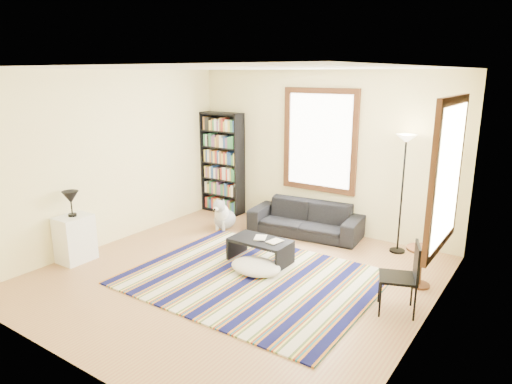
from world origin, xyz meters
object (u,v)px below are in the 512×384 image
Objects in this scene: coffee_table at (260,251)px; floor_cushion at (256,267)px; bookshelf at (222,163)px; dog at (225,213)px; folding_chair at (398,278)px; white_cabinet at (75,239)px; side_table at (421,267)px; floor_lamp at (402,195)px; sofa at (305,219)px.

coffee_table is 0.39m from floor_cushion.
bookshelf is 3.47× the size of dog.
white_cabinet is (-4.45, -1.21, -0.08)m from folding_chair.
bookshelf reaches higher than floor_cushion.
bookshelf reaches higher than side_table.
bookshelf reaches higher than floor_lamp.
sofa is at bearing 119.95° from folding_chair.
sofa is at bearing 96.06° from floor_cushion.
side_table is 0.63× the size of folding_chair.
folding_chair is at bearing -27.42° from dog.
sofa is 3.36× the size of dog.
sofa is 0.97× the size of bookshelf.
dog is at bearing 140.67° from floor_cushion.
floor_lamp is at bearing 45.18° from coffee_table.
sofa is 2.40m from side_table.
floor_lamp is at bearing 4.10° from dog.
white_cabinet reaches higher than side_table.
floor_lamp reaches higher than dog.
white_cabinet is at bearing 174.33° from folding_chair.
side_table is 0.94× the size of dog.
floor_lamp is at bearing 120.95° from side_table.
coffee_table is at bearing -134.82° from floor_lamp.
sofa is 2.18m from bookshelf.
folding_chair is (2.17, -1.76, 0.15)m from sofa.
folding_chair is (1.97, 0.05, 0.34)m from floor_cushion.
floor_lamp is (1.40, 1.92, 0.84)m from floor_cushion.
side_table is (2.02, 0.89, 0.18)m from floor_cushion.
floor_lamp is (1.56, 1.57, 0.75)m from coffee_table.
dog is (0.94, 2.42, -0.06)m from white_cabinet.
bookshelf is at bearing 84.82° from white_cabinet.
coffee_table is 1.56× the size of dog.
dog is (0.69, -0.82, -0.71)m from bookshelf.
dog is at bearing -49.87° from bookshelf.
coffee_table is at bearing -94.94° from sofa.
dog is (-3.56, 0.38, 0.02)m from side_table.
bookshelf is 3.70× the size of side_table.
floor_lamp is (1.60, 0.10, 0.65)m from sofa.
side_table is at bearing -15.75° from bookshelf.
dog reaches higher than side_table.
folding_chair is at bearing -45.52° from sofa.
dog reaches higher than floor_cushion.
dog is at bearing 146.52° from coffee_table.
floor_lamp reaches higher than white_cabinet.
dog is at bearing 173.97° from side_table.
floor_cushion is 1.30× the size of dog.
folding_chair is (-0.05, -0.83, 0.16)m from side_table.
side_table is at bearing -29.16° from sofa.
coffee_table is 2.16m from folding_chair.
floor_cushion is 0.87× the size of folding_chair.
sofa is 2.77× the size of white_cabinet.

